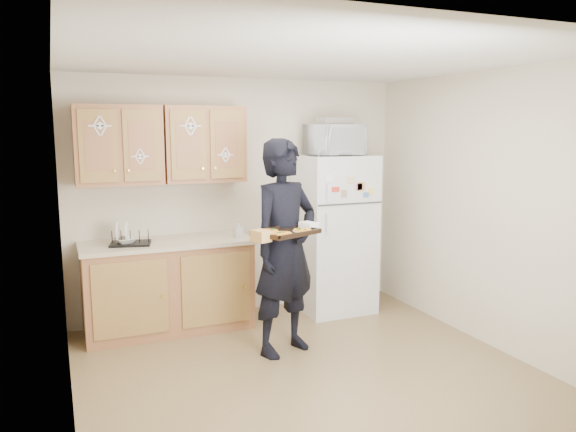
{
  "coord_description": "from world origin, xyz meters",
  "views": [
    {
      "loc": [
        -1.83,
        -3.91,
        1.99
      ],
      "look_at": [
        -0.0,
        0.45,
        1.24
      ],
      "focal_mm": 35.0,
      "sensor_mm": 36.0,
      "label": 1
    }
  ],
  "objects_px": {
    "baking_tray": "(286,233)",
    "microwave": "(334,140)",
    "dish_rack": "(130,237)",
    "refrigerator": "(334,233)",
    "person": "(285,248)"
  },
  "relations": [
    {
      "from": "baking_tray",
      "to": "refrigerator",
      "type": "bearing_deg",
      "value": 26.95
    },
    {
      "from": "refrigerator",
      "to": "microwave",
      "type": "height_order",
      "value": "microwave"
    },
    {
      "from": "refrigerator",
      "to": "person",
      "type": "distance_m",
      "value": 1.31
    },
    {
      "from": "refrigerator",
      "to": "microwave",
      "type": "distance_m",
      "value": 1.01
    },
    {
      "from": "refrigerator",
      "to": "baking_tray",
      "type": "height_order",
      "value": "refrigerator"
    },
    {
      "from": "person",
      "to": "microwave",
      "type": "relative_size",
      "value": 3.25
    },
    {
      "from": "baking_tray",
      "to": "microwave",
      "type": "distance_m",
      "value": 1.68
    },
    {
      "from": "microwave",
      "to": "baking_tray",
      "type": "bearing_deg",
      "value": -126.53
    },
    {
      "from": "refrigerator",
      "to": "dish_rack",
      "type": "bearing_deg",
      "value": 179.77
    },
    {
      "from": "dish_rack",
      "to": "baking_tray",
      "type": "bearing_deg",
      "value": -47.32
    },
    {
      "from": "baking_tray",
      "to": "dish_rack",
      "type": "relative_size",
      "value": 1.31
    },
    {
      "from": "refrigerator",
      "to": "person",
      "type": "height_order",
      "value": "person"
    },
    {
      "from": "person",
      "to": "dish_rack",
      "type": "relative_size",
      "value": 5.17
    },
    {
      "from": "refrigerator",
      "to": "baking_tray",
      "type": "xyz_separation_m",
      "value": [
        -1.06,
        -1.18,
        0.29
      ]
    },
    {
      "from": "refrigerator",
      "to": "microwave",
      "type": "xyz_separation_m",
      "value": [
        -0.03,
        -0.05,
        1.01
      ]
    }
  ]
}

